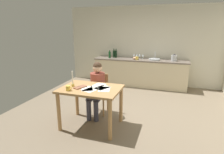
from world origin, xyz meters
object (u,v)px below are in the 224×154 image
at_px(coffee_mug, 68,88).
at_px(wine_glass_near_sink, 143,55).
at_px(bottle_wine_red, 116,54).
at_px(mixing_bowl, 136,58).
at_px(wine_glass_back_right, 134,55).
at_px(wine_glass_by_kettle, 140,55).
at_px(teacup_on_counter, 137,58).
at_px(chair_at_table, 99,91).
at_px(wine_glass_back_left, 137,55).
at_px(dining_table, 91,94).
at_px(candlestick, 73,82).
at_px(bottle_oil, 110,55).
at_px(bottle_vinegar, 114,54).
at_px(sink_unit, 154,59).
at_px(book_magazine, 80,87).
at_px(person_seated, 97,86).
at_px(stovetop_kettle, 174,58).

xyz_separation_m(coffee_mug, wine_glass_near_sink, (0.83, 3.37, 0.17)).
distance_m(bottle_wine_red, wine_glass_near_sink, 0.92).
height_order(mixing_bowl, wine_glass_back_right, wine_glass_back_right).
bearing_deg(bottle_wine_red, wine_glass_back_right, 7.47).
relative_size(bottle_wine_red, wine_glass_by_kettle, 1.94).
xyz_separation_m(bottle_wine_red, teacup_on_counter, (0.77, -0.22, -0.08)).
relative_size(coffee_mug, mixing_bowl, 0.62).
height_order(chair_at_table, coffee_mug, same).
relative_size(chair_at_table, wine_glass_back_left, 5.75).
distance_m(dining_table, wine_glass_near_sink, 3.16).
distance_m(coffee_mug, mixing_bowl, 3.21).
distance_m(candlestick, bottle_oil, 2.93).
relative_size(bottle_vinegar, wine_glass_by_kettle, 1.97).
xyz_separation_m(dining_table, wine_glass_near_sink, (0.50, 3.10, 0.35)).
bearing_deg(chair_at_table, coffee_mug, -104.03).
height_order(sink_unit, wine_glass_by_kettle, sink_unit).
bearing_deg(bottle_vinegar, candlestick, -87.73).
distance_m(bottle_wine_red, wine_glass_back_right, 0.62).
height_order(book_magazine, mixing_bowl, mixing_bowl).
bearing_deg(wine_glass_back_right, bottle_vinegar, -173.39).
distance_m(book_magazine, bottle_oil, 2.97).
distance_m(dining_table, bottle_wine_red, 3.07).
height_order(wine_glass_by_kettle, wine_glass_back_right, same).
height_order(person_seated, sink_unit, person_seated).
height_order(bottle_vinegar, wine_glass_near_sink, bottle_vinegar).
bearing_deg(candlestick, bottle_oil, 94.56).
height_order(sink_unit, wine_glass_back_left, sink_unit).
xyz_separation_m(stovetop_kettle, teacup_on_counter, (-1.13, -0.15, -0.05)).
bearing_deg(dining_table, book_magazine, -166.80).
relative_size(mixing_bowl, wine_glass_back_right, 1.24).
bearing_deg(coffee_mug, chair_at_table, 75.97).
relative_size(coffee_mug, teacup_on_counter, 1.08).
relative_size(person_seated, bottle_oil, 4.62).
relative_size(book_magazine, sink_unit, 0.69).
relative_size(bottle_oil, bottle_vinegar, 0.85).
relative_size(person_seated, wine_glass_back_left, 7.76).
bearing_deg(coffee_mug, wine_glass_near_sink, 76.20).
bearing_deg(sink_unit, wine_glass_back_left, 166.24).
distance_m(coffee_mug, bottle_wine_red, 3.30).
height_order(wine_glass_near_sink, wine_glass_back_left, same).
relative_size(candlestick, wine_glass_by_kettle, 2.00).
distance_m(bottle_vinegar, wine_glass_near_sink, 1.00).
xyz_separation_m(book_magazine, wine_glass_by_kettle, (0.59, 3.15, 0.20)).
xyz_separation_m(mixing_bowl, wine_glass_near_sink, (0.21, 0.22, 0.07)).
bearing_deg(dining_table, wine_glass_back_left, 84.59).
xyz_separation_m(candlestick, bottle_vinegar, (-0.12, 3.05, 0.14)).
relative_size(coffee_mug, bottle_oil, 0.46).
xyz_separation_m(bottle_oil, teacup_on_counter, (0.95, -0.09, -0.06)).
relative_size(coffee_mug, wine_glass_by_kettle, 0.77).
relative_size(candlestick, wine_glass_near_sink, 2.00).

